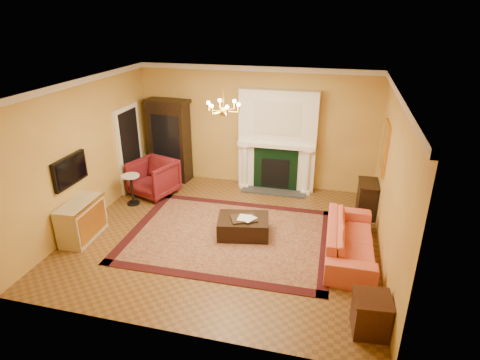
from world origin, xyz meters
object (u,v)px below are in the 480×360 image
(pedestal_table, at_px, (132,187))
(commode, at_px, (82,220))
(leather_ottoman, at_px, (243,226))
(china_cabinet, at_px, (170,142))
(coral_sofa, at_px, (351,235))
(wingback_armchair, at_px, (153,176))
(end_table, at_px, (371,316))
(console_table, at_px, (367,199))

(pedestal_table, xyz_separation_m, commode, (-0.24, -1.60, -0.04))
(leather_ottoman, bearing_deg, commode, -175.30)
(china_cabinet, bearing_deg, coral_sofa, -22.04)
(china_cabinet, relative_size, wingback_armchair, 2.10)
(china_cabinet, bearing_deg, commode, -91.67)
(coral_sofa, xyz_separation_m, leather_ottoman, (-2.08, 0.19, -0.22))
(wingback_armchair, height_order, coral_sofa, wingback_armchair)
(commode, relative_size, leather_ottoman, 1.03)
(commode, relative_size, end_table, 1.86)
(wingback_armchair, relative_size, end_table, 1.74)
(coral_sofa, distance_m, console_table, 1.74)
(china_cabinet, relative_size, console_table, 2.72)
(commode, distance_m, console_table, 6.00)
(commode, bearing_deg, coral_sofa, 4.31)
(china_cabinet, bearing_deg, pedestal_table, -91.97)
(console_table, bearing_deg, pedestal_table, -172.92)
(china_cabinet, relative_size, pedestal_table, 2.80)
(commode, xyz_separation_m, coral_sofa, (5.17, 0.68, 0.04))
(coral_sofa, bearing_deg, console_table, -12.30)
(wingback_armchair, xyz_separation_m, leather_ottoman, (2.59, -1.34, -0.28))
(wingback_armchair, xyz_separation_m, coral_sofa, (4.67, -1.53, -0.06))
(pedestal_table, distance_m, console_table, 5.33)
(pedestal_table, bearing_deg, wingback_armchair, 66.87)
(pedestal_table, height_order, console_table, console_table)
(wingback_armchair, bearing_deg, pedestal_table, -95.09)
(coral_sofa, distance_m, leather_ottoman, 2.10)
(coral_sofa, bearing_deg, china_cabinet, 59.87)
(end_table, distance_m, leather_ottoman, 3.18)
(pedestal_table, bearing_deg, console_table, 8.53)
(china_cabinet, height_order, wingback_armchair, china_cabinet)
(end_table, height_order, leather_ottoman, end_table)
(wingback_armchair, bearing_deg, commode, -84.74)
(pedestal_table, relative_size, coral_sofa, 0.34)
(pedestal_table, distance_m, commode, 1.61)
(coral_sofa, xyz_separation_m, console_table, (0.34, 1.71, -0.05))
(china_cabinet, distance_m, commode, 3.38)
(china_cabinet, distance_m, end_table, 6.74)
(pedestal_table, height_order, commode, commode)
(pedestal_table, xyz_separation_m, leather_ottoman, (2.85, -0.73, -0.22))
(coral_sofa, xyz_separation_m, end_table, (0.28, -1.93, -0.15))
(pedestal_table, height_order, coral_sofa, coral_sofa)
(console_table, bearing_deg, leather_ottoman, -149.40)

